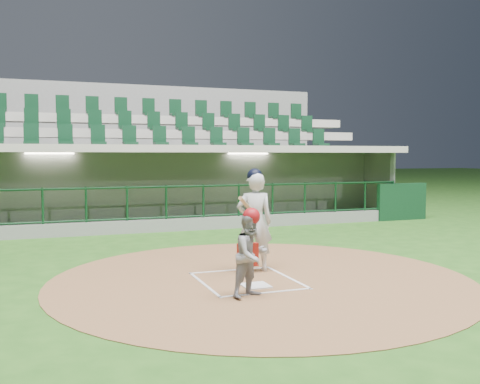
{
  "coord_description": "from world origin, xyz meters",
  "views": [
    {
      "loc": [
        -3.18,
        -8.59,
        2.13
      ],
      "look_at": [
        0.95,
        2.6,
        1.3
      ],
      "focal_mm": 40.0,
      "sensor_mm": 36.0,
      "label": 1
    }
  ],
  "objects": [
    {
      "name": "ground",
      "position": [
        0.0,
        0.0,
        0.0
      ],
      "size": [
        120.0,
        120.0,
        0.0
      ],
      "primitive_type": "plane",
      "color": "#214D16",
      "rests_on": "ground"
    },
    {
      "name": "dirt_circle",
      "position": [
        0.3,
        -0.2,
        0.01
      ],
      "size": [
        7.2,
        7.2,
        0.01
      ],
      "primitive_type": "cylinder",
      "color": "brown",
      "rests_on": "ground"
    },
    {
      "name": "home_plate",
      "position": [
        0.0,
        -0.7,
        0.02
      ],
      "size": [
        0.43,
        0.43,
        0.02
      ],
      "primitive_type": "cube",
      "color": "silver",
      "rests_on": "dirt_circle"
    },
    {
      "name": "batter_box_chalk",
      "position": [
        0.0,
        -0.3,
        0.02
      ],
      "size": [
        1.55,
        1.8,
        0.01
      ],
      "color": "silver",
      "rests_on": "ground"
    },
    {
      "name": "dugout_structure",
      "position": [
        0.22,
        7.84,
        0.95
      ],
      "size": [
        16.4,
        3.7,
        3.0
      ],
      "color": "gray",
      "rests_on": "ground"
    },
    {
      "name": "seating_deck",
      "position": [
        0.0,
        10.91,
        1.42
      ],
      "size": [
        17.0,
        6.72,
        5.15
      ],
      "color": "gray",
      "rests_on": "ground"
    },
    {
      "name": "batter",
      "position": [
        0.4,
        0.35,
        0.95
      ],
      "size": [
        0.9,
        0.92,
        1.88
      ],
      "color": "silver",
      "rests_on": "dirt_circle"
    },
    {
      "name": "catcher",
      "position": [
        -0.3,
        -1.26,
        0.67
      ],
      "size": [
        0.75,
        0.68,
        1.34
      ],
      "color": "gray",
      "rests_on": "dirt_circle"
    }
  ]
}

